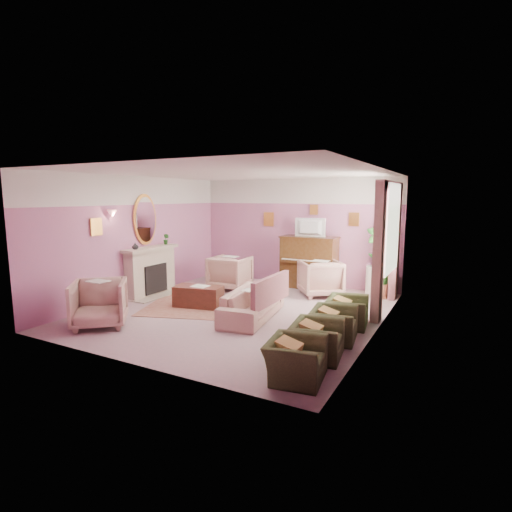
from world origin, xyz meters
The scene contains 48 objects.
floor centered at (0.00, 0.00, 0.00)m, with size 5.50×6.00×0.01m, color gray.
ceiling centered at (0.00, 0.00, 2.80)m, with size 5.50×6.00×0.01m, color silver.
wall_back centered at (0.00, 3.00, 1.40)m, with size 5.50×0.02×2.80m, color #925D8A.
wall_front centered at (0.00, -3.00, 1.40)m, with size 5.50×0.02×2.80m, color #925D8A.
wall_left centered at (-2.75, 0.00, 1.40)m, with size 0.02×6.00×2.80m, color #925D8A.
wall_right centered at (2.75, 0.00, 1.40)m, with size 0.02×6.00×2.80m, color #925D8A.
picture_rail_band centered at (0.00, 2.99, 2.47)m, with size 5.50×0.01×0.65m, color silver.
stripe_panel centered at (2.73, 1.30, 1.07)m, with size 0.01×3.00×2.15m, color #ADBF9C.
fireplace_surround centered at (-2.59, 0.20, 0.55)m, with size 0.30×1.40×1.10m, color #B8A890.
fireplace_inset centered at (-2.49, 0.20, 0.40)m, with size 0.18×0.72×0.68m, color black.
fire_ember centered at (-2.45, 0.20, 0.22)m, with size 0.06×0.54×0.10m, color orange.
mantel_shelf centered at (-2.56, 0.20, 1.12)m, with size 0.40×1.55×0.07m, color #B8A890.
hearth centered at (-2.39, 0.20, 0.01)m, with size 0.55×1.50×0.02m, color #B8A890.
mirror_frame centered at (-2.70, 0.20, 1.80)m, with size 0.04×0.72×1.20m, color gold.
mirror_glass centered at (-2.67, 0.20, 1.80)m, with size 0.01×0.60×1.06m, color white.
sconce_shade centered at (-2.62, -0.85, 1.98)m, with size 0.20×0.20×0.16m, color pink.
piano centered at (0.50, 2.68, 0.65)m, with size 1.40×0.60×1.30m, color #452912.
piano_keyshelf centered at (0.50, 2.33, 0.72)m, with size 1.30×0.12×0.06m, color #452912.
piano_keys centered at (0.50, 2.33, 0.76)m, with size 1.20×0.08×0.02m, color beige.
piano_top centered at (0.50, 2.68, 1.31)m, with size 1.45×0.65×0.04m, color #452912.
television centered at (0.50, 2.63, 1.60)m, with size 0.80×0.12×0.48m, color black.
print_back_left centered at (-0.80, 2.96, 1.72)m, with size 0.30×0.03×0.38m, color gold.
print_back_right centered at (1.55, 2.96, 1.78)m, with size 0.26×0.03×0.34m, color gold.
print_back_mid centered at (0.50, 2.96, 2.00)m, with size 0.22×0.03×0.26m, color gold.
print_left_wall centered at (-2.71, -1.20, 1.72)m, with size 0.03×0.28×0.36m, color gold.
window_blind centered at (2.70, 1.55, 1.70)m, with size 0.03×1.40×1.80m, color silver.
curtain_left centered at (2.62, 0.63, 1.30)m, with size 0.16×0.34×2.60m, color #8C4F56.
curtain_right centered at (2.62, 2.47, 1.30)m, with size 0.16×0.34×2.60m, color #8C4F56.
pelmet centered at (2.62, 1.55, 2.56)m, with size 0.16×2.20×0.16m, color #8C4F56.
mantel_plant centered at (-2.55, 0.75, 1.29)m, with size 0.16×0.16×0.28m, color #256520.
mantel_vase centered at (-2.55, -0.30, 1.23)m, with size 0.16×0.16×0.16m, color silver.
area_rug centered at (-0.80, -0.10, 0.01)m, with size 2.50×1.80×0.01m, color #925C4A.
coffee_table centered at (-0.94, -0.15, 0.23)m, with size 1.00×0.50×0.45m, color #4E2519.
table_paper centered at (-0.89, -0.15, 0.46)m, with size 0.35×0.28×0.01m, color silver.
sofa centered at (0.46, -0.31, 0.38)m, with size 0.63×1.90×0.77m, color tan.
sofa_throw centered at (0.86, -0.31, 0.60)m, with size 0.10×1.44×0.53m, color #8C4F56.
floral_armchair_left centered at (-1.21, 1.58, 0.47)m, with size 0.90×0.90×0.94m, color tan.
floral_armchair_right centered at (1.04, 2.01, 0.47)m, with size 0.90×0.90×0.94m, color tan.
floral_armchair_front centered at (-1.75, -2.05, 0.47)m, with size 0.90×0.90×0.94m, color tan.
olive_chair_a centered at (2.21, -2.35, 0.35)m, with size 0.57×0.81×0.70m, color #3B4523.
olive_chair_b centered at (2.21, -1.53, 0.35)m, with size 0.57×0.81×0.70m, color #3B4523.
olive_chair_c centered at (2.21, -0.71, 0.35)m, with size 0.57×0.81×0.70m, color #3B4523.
olive_chair_d centered at (2.21, 0.11, 0.35)m, with size 0.57×0.81×0.70m, color #3B4523.
side_table centered at (2.23, 2.64, 0.35)m, with size 0.52×0.52×0.70m, color silver.
side_plant_big centered at (2.23, 2.64, 0.87)m, with size 0.30×0.30×0.34m, color #256520.
side_plant_small centered at (2.35, 2.54, 0.84)m, with size 0.16×0.16×0.28m, color #256520.
palm_pot centered at (2.35, 2.45, 0.17)m, with size 0.34×0.34×0.34m, color #AA593F.
palm_plant centered at (2.35, 2.45, 1.06)m, with size 0.76×0.76×1.44m, color #256520.
Camera 1 is at (4.05, -6.90, 2.35)m, focal length 28.00 mm.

